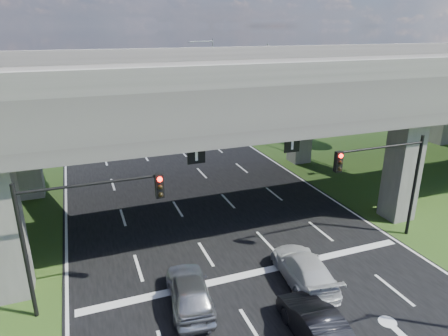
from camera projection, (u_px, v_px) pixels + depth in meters
ground at (292, 319)px, 16.70m from camera, size 160.00×160.00×0.00m
road at (213, 217)px, 25.51m from camera, size 18.00×120.00×0.03m
overpass at (201, 89)px, 24.62m from camera, size 80.00×15.00×10.00m
signal_right at (387, 172)px, 21.38m from camera, size 5.76×0.54×6.00m
signal_left at (79, 219)px, 16.17m from camera, size 5.76×0.54×6.00m
streetlight_far at (262, 88)px, 39.25m from camera, size 3.38×0.25×10.00m
streetlight_beyond at (210, 71)px, 53.35m from camera, size 3.38×0.25×10.00m
tree_left_far at (22, 83)px, 47.68m from camera, size 4.80×4.80×8.32m
tree_right_near at (270, 94)px, 44.22m from camera, size 4.20×4.20×7.28m
tree_right_mid at (263, 86)px, 52.37m from camera, size 3.91×3.90×6.76m
tree_right_far at (214, 75)px, 57.87m from camera, size 4.50×4.50×7.80m
car_silver at (189, 290)px, 17.24m from camera, size 2.29×4.56×1.49m
car_dark at (317, 326)px, 15.25m from camera, size 1.81×4.41×1.42m
car_white at (304, 269)px, 18.87m from camera, size 2.59×5.04×1.40m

